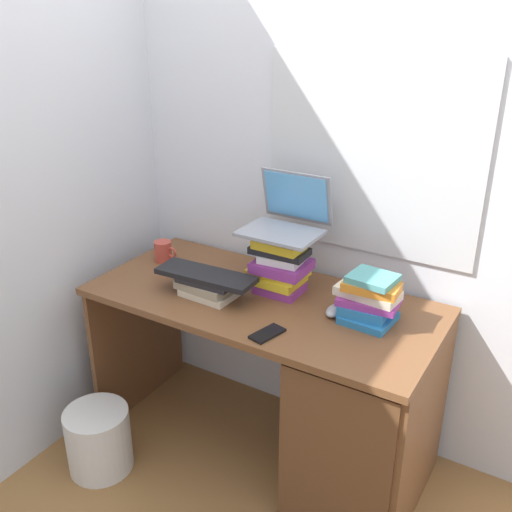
% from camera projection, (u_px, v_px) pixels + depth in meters
% --- Properties ---
extents(ground_plane, '(6.00, 6.00, 0.00)m').
position_uv_depth(ground_plane, '(262.00, 445.00, 2.72)').
color(ground_plane, olive).
extents(wall_back, '(6.00, 0.06, 2.60)m').
position_uv_depth(wall_back, '(309.00, 152.00, 2.50)').
color(wall_back, silver).
rests_on(wall_back, ground).
extents(wall_left, '(0.05, 6.00, 2.60)m').
position_uv_depth(wall_left, '(96.00, 145.00, 2.61)').
color(wall_left, silver).
rests_on(wall_left, ground).
extents(desk, '(1.45, 0.67, 0.77)m').
position_uv_depth(desk, '(338.00, 400.00, 2.36)').
color(desk, brown).
rests_on(desk, ground).
extents(book_stack_tall, '(0.25, 0.19, 0.25)m').
position_uv_depth(book_stack_tall, '(280.00, 264.00, 2.42)').
color(book_stack_tall, '#8C338C').
rests_on(book_stack_tall, desk).
extents(book_stack_keyboard_riser, '(0.26, 0.16, 0.08)m').
position_uv_depth(book_stack_keyboard_riser, '(207.00, 286.00, 2.41)').
color(book_stack_keyboard_riser, beige).
rests_on(book_stack_keyboard_riser, desk).
extents(book_stack_side, '(0.25, 0.21, 0.19)m').
position_uv_depth(book_stack_side, '(369.00, 299.00, 2.21)').
color(book_stack_side, '#2672B2').
rests_on(book_stack_side, desk).
extents(laptop, '(0.31, 0.28, 0.23)m').
position_uv_depth(laptop, '(287.00, 217.00, 2.40)').
color(laptop, gray).
rests_on(laptop, book_stack_tall).
extents(keyboard, '(0.43, 0.16, 0.02)m').
position_uv_depth(keyboard, '(206.00, 275.00, 2.39)').
color(keyboard, black).
rests_on(keyboard, book_stack_keyboard_riser).
extents(computer_mouse, '(0.06, 0.10, 0.04)m').
position_uv_depth(computer_mouse, '(335.00, 311.00, 2.28)').
color(computer_mouse, '#A5A8AD').
rests_on(computer_mouse, desk).
extents(mug, '(0.12, 0.08, 0.10)m').
position_uv_depth(mug, '(163.00, 251.00, 2.74)').
color(mug, '#B23F33').
rests_on(mug, desk).
extents(cell_phone, '(0.10, 0.15, 0.01)m').
position_uv_depth(cell_phone, '(267.00, 334.00, 2.15)').
color(cell_phone, black).
rests_on(cell_phone, desk).
extents(wastebasket, '(0.28, 0.28, 0.29)m').
position_uv_depth(wastebasket, '(99.00, 440.00, 2.55)').
color(wastebasket, silver).
rests_on(wastebasket, ground).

